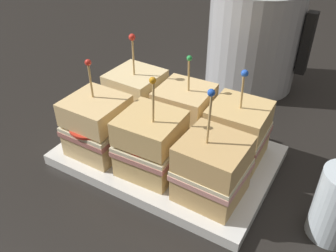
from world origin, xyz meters
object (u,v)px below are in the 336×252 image
serving_platter (168,155)px  sandwich_front_right (212,169)px  sandwich_back_left (136,97)px  kettle_steel (254,37)px  sandwich_front_left (97,126)px  sandwich_back_right (237,131)px  sandwich_front_center (153,145)px  sandwich_back_center (185,113)px

serving_platter → sandwich_front_right: sandwich_front_right is taller
sandwich_back_left → kettle_steel: size_ratio=0.69×
sandwich_front_left → sandwich_back_right: bearing=27.3°
sandwich_front_center → sandwich_front_right: size_ratio=0.97×
sandwich_back_right → sandwich_front_center: bearing=-133.9°
kettle_steel → sandwich_front_left: bearing=-106.9°
sandwich_front_left → sandwich_back_right: (0.20, 0.10, -0.00)m
sandwich_front_right → serving_platter: bearing=152.6°
kettle_steel → serving_platter: bearing=-93.2°
sandwich_back_right → sandwich_back_left: bearing=178.7°
sandwich_back_left → sandwich_back_center: bearing=0.6°
sandwich_front_left → sandwich_front_right: 0.20m
sandwich_front_left → sandwich_front_center: 0.10m
sandwich_front_center → kettle_steel: bearing=87.8°
sandwich_front_left → sandwich_back_center: (0.10, 0.11, -0.00)m
serving_platter → sandwich_back_center: bearing=88.9°
sandwich_front_right → kettle_steel: 0.40m
sandwich_front_right → sandwich_back_right: 0.10m
sandwich_front_left → sandwich_front_center: sandwich_front_center is taller
sandwich_front_center → sandwich_back_left: 0.15m
serving_platter → sandwich_front_left: size_ratio=2.14×
sandwich_back_center → serving_platter: bearing=-91.1°
sandwich_front_right → kettle_steel: (-0.08, 0.39, 0.05)m
sandwich_front_right → sandwich_front_center: bearing=178.7°
sandwich_front_center → sandwich_back_center: 0.10m
sandwich_back_left → sandwich_back_right: bearing=-1.3°
sandwich_back_center → sandwich_back_right: bearing=-3.4°
sandwich_front_left → sandwich_back_right: size_ratio=1.02×
sandwich_front_left → sandwich_back_left: 0.11m
serving_platter → sandwich_back_left: (-0.10, 0.05, 0.06)m
serving_platter → sandwich_back_right: 0.12m
sandwich_front_left → sandwich_back_right: 0.22m
serving_platter → sandwich_back_center: 0.08m
sandwich_back_right → serving_platter: bearing=-153.9°
sandwich_back_center → sandwich_back_right: (0.10, -0.01, 0.00)m
sandwich_front_center → kettle_steel: 0.39m
sandwich_front_right → sandwich_back_right: sandwich_front_right is taller
sandwich_front_right → sandwich_back_center: size_ratio=1.11×
sandwich_back_center → sandwich_back_right: 0.10m
sandwich_front_left → kettle_steel: 0.41m
sandwich_back_center → sandwich_back_right: size_ratio=0.99×
sandwich_front_left → sandwich_front_center: (0.10, 0.00, -0.00)m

